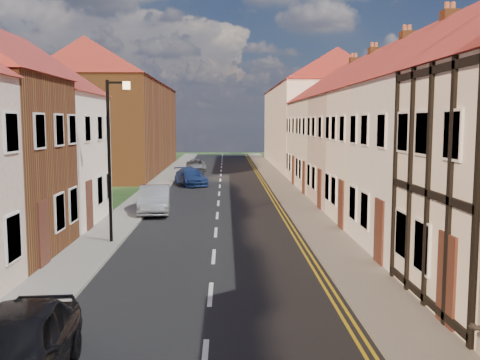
{
  "coord_description": "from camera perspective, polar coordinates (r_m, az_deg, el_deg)",
  "views": [
    {
      "loc": [
        0.42,
        0.13,
        4.61
      ],
      "look_at": [
        1.16,
        27.42,
        1.62
      ],
      "focal_mm": 40.0,
      "sensor_mm": 36.0,
      "label": 1
    }
  ],
  "objects": [
    {
      "name": "road",
      "position": [
        30.23,
        -2.33,
        -2.5
      ],
      "size": [
        7.0,
        90.0,
        0.02
      ],
      "primitive_type": "cube",
      "color": "black",
      "rests_on": "ground"
    },
    {
      "name": "car_distant",
      "position": [
        50.12,
        -4.73,
        1.57
      ],
      "size": [
        2.08,
        3.99,
        1.07
      ],
      "primitive_type": "imported",
      "rotation": [
        0.0,
        0.0,
        0.08
      ],
      "color": "#96989D",
      "rests_on": "ground"
    },
    {
      "name": "car_near",
      "position": [
        10.33,
        -22.89,
        -16.38
      ],
      "size": [
        1.98,
        4.31,
        1.43
      ],
      "primitive_type": "imported",
      "rotation": [
        0.0,
        0.0,
        0.07
      ],
      "color": "black",
      "rests_on": "ground"
    },
    {
      "name": "cottage_r_pink",
      "position": [
        30.11,
        15.69,
        5.77
      ],
      "size": [
        8.3,
        6.0,
        9.0
      ],
      "color": "beige",
      "rests_on": "ground"
    },
    {
      "name": "lamppost",
      "position": [
        20.35,
        -13.56,
        3.07
      ],
      "size": [
        0.88,
        0.15,
        6.0
      ],
      "color": "black",
      "rests_on": "pavement_left"
    },
    {
      "name": "car_mid",
      "position": [
        27.28,
        -9.09,
        -2.07
      ],
      "size": [
        1.82,
        4.32,
        1.39
      ],
      "primitive_type": "imported",
      "rotation": [
        0.0,
        0.0,
        0.08
      ],
      "color": "#97999E",
      "rests_on": "ground"
    },
    {
      "name": "cottage_r_cream_far",
      "position": [
        40.56,
        11.16,
        5.95
      ],
      "size": [
        8.3,
        6.0,
        9.0
      ],
      "color": "white",
      "rests_on": "ground"
    },
    {
      "name": "cottage_l_pink",
      "position": [
        25.63,
        -23.93,
        5.19
      ],
      "size": [
        8.3,
        6.3,
        8.8
      ],
      "color": "white",
      "rests_on": "ground"
    },
    {
      "name": "pavement_left",
      "position": [
        30.6,
        -10.6,
        -2.4
      ],
      "size": [
        1.8,
        90.0,
        0.12
      ],
      "primitive_type": "cube",
      "color": "gray",
      "rests_on": "ground"
    },
    {
      "name": "block_left_far",
      "position": [
        50.82,
        -12.67,
        6.88
      ],
      "size": [
        8.3,
        24.2,
        10.5
      ],
      "color": "brown",
      "rests_on": "ground"
    },
    {
      "name": "pavement_right",
      "position": [
        30.48,
        5.98,
        -2.36
      ],
      "size": [
        1.8,
        90.0,
        0.12
      ],
      "primitive_type": "cube",
      "color": "gray",
      "rests_on": "ground"
    },
    {
      "name": "cottage_r_cream_mid",
      "position": [
        25.0,
        19.36,
        5.61
      ],
      "size": [
        8.3,
        5.2,
        9.0
      ],
      "color": "white",
      "rests_on": "ground"
    },
    {
      "name": "car_far",
      "position": [
        38.86,
        -5.27,
        0.32
      ],
      "size": [
        2.97,
        4.53,
        1.22
      ],
      "primitive_type": "imported",
      "rotation": [
        0.0,
        0.0,
        0.33
      ],
      "color": "navy",
      "rests_on": "ground"
    },
    {
      "name": "block_right_far",
      "position": [
        55.59,
        7.7,
        6.9
      ],
      "size": [
        8.3,
        24.2,
        10.5
      ],
      "color": "white",
      "rests_on": "ground"
    },
    {
      "name": "cottage_r_white_far",
      "position": [
        35.31,
        13.09,
        5.89
      ],
      "size": [
        8.3,
        5.2,
        9.0
      ],
      "color": "white",
      "rests_on": "ground"
    }
  ]
}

